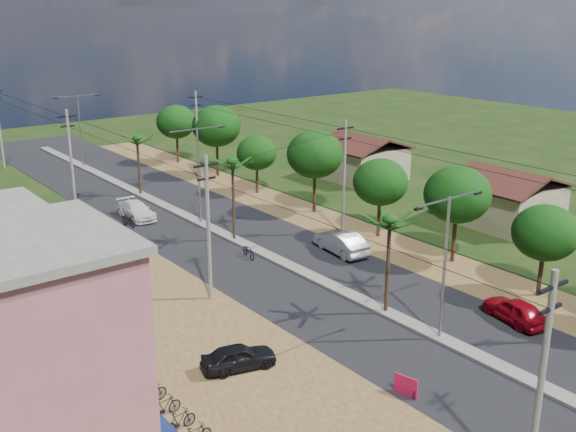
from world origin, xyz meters
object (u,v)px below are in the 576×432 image
car_silver_mid (341,243)px  roadside_sign (406,386)px  moto_rider_east (535,321)px  car_white_far (136,211)px  car_red_near (515,311)px  car_parked_dark (239,357)px

car_silver_mid → roadside_sign: bearing=64.3°
moto_rider_east → roadside_sign: size_ratio=1.45×
car_white_far → roadside_sign: 32.33m
car_silver_mid → moto_rider_east: car_silver_mid is taller
car_silver_mid → car_white_far: (-8.05, 16.64, -0.12)m
car_white_far → car_silver_mid: bearing=-62.8°
car_red_near → car_white_far: (-8.45, 30.87, -0.01)m
car_red_near → car_silver_mid: bearing=-76.5°
moto_rider_east → roadside_sign: bearing=-1.2°
car_red_near → car_white_far: car_red_near is taller
car_white_far → roadside_sign: (-2.05, -32.26, -0.19)m
car_silver_mid → car_parked_dark: 17.33m
car_red_near → car_parked_dark: car_red_near is taller
car_white_far → roadside_sign: size_ratio=3.98×
car_parked_dark → car_silver_mid: bearing=-44.1°
car_red_near → car_parked_dark: size_ratio=1.10×
moto_rider_east → car_parked_dark: bearing=-25.1°
car_silver_mid → moto_rider_east: (0.61, -15.39, -0.36)m
car_red_near → roadside_sign: 10.59m
car_white_far → car_red_near: bearing=-73.3°
car_silver_mid → roadside_sign: (-10.09, -15.62, -0.31)m
car_parked_dark → moto_rider_east: car_parked_dark is taller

